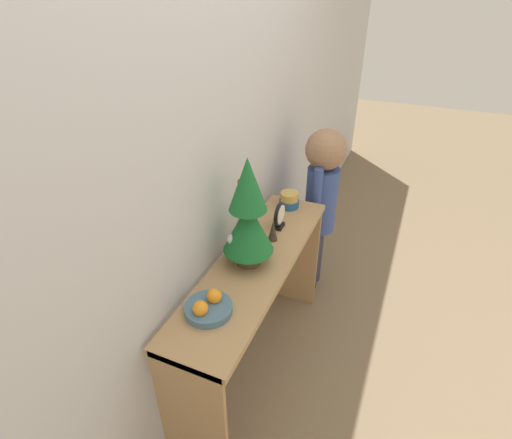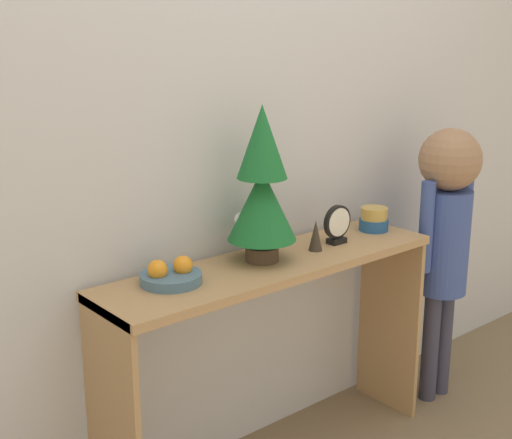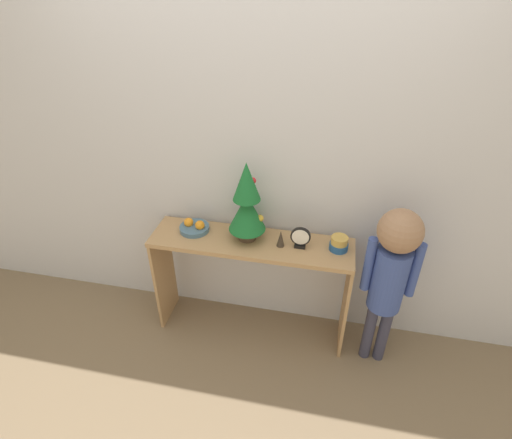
% 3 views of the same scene
% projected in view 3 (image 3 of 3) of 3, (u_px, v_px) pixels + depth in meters
% --- Properties ---
extents(ground_plane, '(12.00, 12.00, 0.00)m').
position_uv_depth(ground_plane, '(247.00, 343.00, 2.76)').
color(ground_plane, '#7A664C').
extents(back_wall, '(7.00, 0.05, 2.50)m').
position_uv_depth(back_wall, '(258.00, 155.00, 2.39)').
color(back_wall, silver).
rests_on(back_wall, ground_plane).
extents(console_table, '(1.27, 0.32, 0.76)m').
position_uv_depth(console_table, '(251.00, 262.00, 2.57)').
color(console_table, tan).
rests_on(console_table, ground_plane).
extents(mini_tree, '(0.23, 0.23, 0.52)m').
position_uv_depth(mini_tree, '(247.00, 203.00, 2.37)').
color(mini_tree, '#4C3828').
rests_on(mini_tree, console_table).
extents(fruit_bowl, '(0.19, 0.19, 0.08)m').
position_uv_depth(fruit_bowl, '(194.00, 227.00, 2.57)').
color(fruit_bowl, '#476B84').
rests_on(fruit_bowl, console_table).
extents(singing_bowl, '(0.11, 0.11, 0.09)m').
position_uv_depth(singing_bowl, '(339.00, 244.00, 2.39)').
color(singing_bowl, '#235189').
rests_on(singing_bowl, console_table).
extents(desk_clock, '(0.12, 0.04, 0.14)m').
position_uv_depth(desk_clock, '(300.00, 238.00, 2.39)').
color(desk_clock, black).
rests_on(desk_clock, console_table).
extents(figurine, '(0.05, 0.05, 0.11)m').
position_uv_depth(figurine, '(281.00, 238.00, 2.41)').
color(figurine, '#382D23').
rests_on(figurine, console_table).
extents(child_figure, '(0.31, 0.25, 1.14)m').
position_uv_depth(child_figure, '(392.00, 268.00, 2.26)').
color(child_figure, '#38384C').
rests_on(child_figure, ground_plane).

